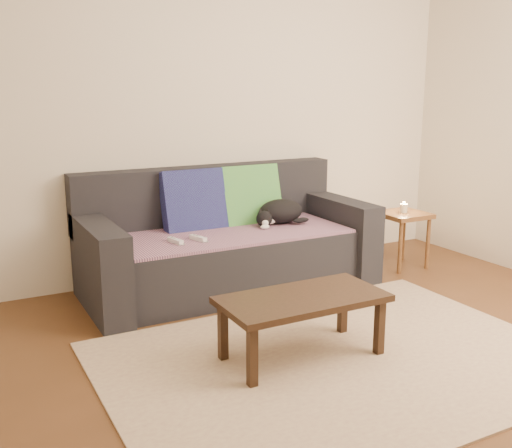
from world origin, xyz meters
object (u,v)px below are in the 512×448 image
Objects in this scene: sofa at (226,246)px; cat at (279,212)px; wii_remote_a at (175,241)px; coffee_table at (302,304)px; side_table at (403,222)px; wii_remote_b at (198,238)px.

cat is (0.44, -0.02, 0.22)m from sofa.
wii_remote_a is 0.17× the size of coffee_table.
coffee_table is (-0.15, -1.29, 0.01)m from sofa.
wii_remote_a is at bearing 179.54° from side_table.
wii_remote_a is at bearing -157.08° from sofa.
cat reaches higher than wii_remote_b.
sofa is 14.00× the size of wii_remote_a.
cat is 0.50× the size of coffee_table.
coffee_table is at bearing 171.91° from wii_remote_b.
wii_remote_a is 0.33× the size of side_table.
sofa reaches higher than cat.
wii_remote_a is 1.00× the size of wii_remote_b.
cat is at bearing -92.08° from wii_remote_b.
wii_remote_b reaches higher than coffee_table.
side_table is (1.50, -0.21, 0.07)m from sofa.
cat is 0.93m from wii_remote_a.
sofa reaches higher than coffee_table.
coffee_table is at bearing -176.36° from wii_remote_a.
sofa reaches higher than wii_remote_b.
sofa reaches higher than wii_remote_a.
wii_remote_a is (-0.91, -0.18, -0.07)m from cat.
wii_remote_b is 1.11m from coffee_table.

